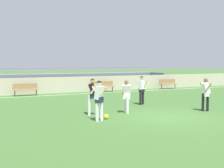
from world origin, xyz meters
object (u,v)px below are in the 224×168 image
(bench_near_bin, at_px, (168,83))
(player_white_overlapping, at_px, (126,94))
(player_white_challenging, at_px, (99,97))
(player_white_dropping_back, at_px, (206,91))
(soccer_ball, at_px, (106,117))
(bench_far_right, at_px, (25,88))
(bleacher_stand, at_px, (27,82))
(player_white_on_ball, at_px, (142,88))
(player_dark_trailing_run, at_px, (93,93))
(bench_centre_sideline, at_px, (104,85))

(bench_near_bin, relative_size, player_white_overlapping, 1.11)
(player_white_challenging, relative_size, player_white_dropping_back, 1.01)
(player_white_overlapping, bearing_deg, soccer_ball, -147.82)
(player_white_challenging, distance_m, soccer_ball, 1.04)
(bench_far_right, bearing_deg, bleacher_stand, 77.46)
(soccer_ball, bearing_deg, player_white_on_ball, 39.38)
(player_white_on_ball, bearing_deg, bench_near_bin, 45.01)
(player_white_dropping_back, bearing_deg, player_dark_trailing_run, 164.98)
(player_white_on_ball, bearing_deg, player_dark_trailing_run, -154.09)
(bench_far_right, xyz_separation_m, player_white_dropping_back, (6.99, -11.18, 0.46))
(bench_far_right, relative_size, player_white_on_ball, 1.07)
(bench_centre_sideline, distance_m, player_white_on_ball, 7.90)
(bench_far_right, distance_m, bench_near_bin, 13.11)
(player_white_overlapping, distance_m, soccer_ball, 2.01)
(bleacher_stand, distance_m, player_white_overlapping, 13.11)
(bleacher_stand, height_order, player_white_challenging, bleacher_stand)
(player_white_on_ball, xyz_separation_m, soccer_ball, (-3.72, -3.06, -0.89))
(bench_far_right, relative_size, player_white_dropping_back, 1.07)
(bench_far_right, bearing_deg, player_white_dropping_back, -58.00)
(player_white_overlapping, bearing_deg, player_white_on_ball, 43.73)
(bench_centre_sideline, bearing_deg, soccer_ball, -114.04)
(bench_near_bin, relative_size, player_white_challenging, 1.05)
(bench_near_bin, xyz_separation_m, soccer_ball, (-11.52, -10.86, -0.44))
(player_white_challenging, distance_m, player_white_overlapping, 2.33)
(bench_near_bin, distance_m, player_white_challenging, 16.33)
(player_white_dropping_back, xyz_separation_m, soccer_ball, (-5.40, 0.32, -0.89))
(bleacher_stand, bearing_deg, player_white_on_ball, -66.69)
(bleacher_stand, height_order, bench_near_bin, bleacher_stand)
(player_white_on_ball, bearing_deg, bench_centre_sideline, 81.82)
(player_white_overlapping, bearing_deg, bench_near_bin, 44.73)
(player_white_dropping_back, relative_size, player_white_on_ball, 1.00)
(bleacher_stand, height_order, player_white_dropping_back, bleacher_stand)
(player_white_dropping_back, bearing_deg, player_white_challenging, 179.32)
(player_white_dropping_back, relative_size, soccer_ball, 7.65)
(bleacher_stand, xyz_separation_m, player_white_overlapping, (2.47, -12.87, 0.13))
(bench_far_right, distance_m, player_white_challenging, 11.18)
(bench_centre_sideline, xyz_separation_m, player_white_overlapping, (-3.30, -9.89, 0.41))
(bench_far_right, relative_size, soccer_ball, 8.18)
(bench_centre_sideline, xyz_separation_m, player_dark_trailing_run, (-5.00, -9.69, 0.48))
(player_white_on_ball, bearing_deg, player_white_overlapping, -136.27)
(bleacher_stand, relative_size, player_white_challenging, 15.61)
(bench_centre_sideline, distance_m, player_white_overlapping, 10.43)
(soccer_ball, bearing_deg, bleacher_stand, 93.83)
(player_dark_trailing_run, relative_size, player_white_dropping_back, 1.02)
(bleacher_stand, xyz_separation_m, player_white_challenging, (0.49, -14.09, 0.20))
(bench_centre_sideline, height_order, soccer_ball, bench_centre_sideline)
(player_white_challenging, bearing_deg, bleacher_stand, 91.98)
(player_dark_trailing_run, height_order, soccer_ball, player_dark_trailing_run)
(bench_far_right, relative_size, player_white_overlapping, 1.11)
(bleacher_stand, height_order, player_white_overlapping, bleacher_stand)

